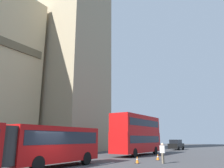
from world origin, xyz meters
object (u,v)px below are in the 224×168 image
(double_decker_bus, at_px, (137,133))
(traffic_cone_west, at_px, (137,160))
(sedan_lead, at_px, (176,145))
(traffic_cone_middle, at_px, (158,157))
(pedestrian_by_kerb, at_px, (163,152))

(double_decker_bus, xyz_separation_m, traffic_cone_west, (-8.16, -4.06, -2.43))
(sedan_lead, bearing_deg, double_decker_bus, -179.36)
(traffic_cone_middle, bearing_deg, pedestrian_by_kerb, -150.00)
(traffic_cone_west, relative_size, traffic_cone_middle, 1.00)
(sedan_lead, bearing_deg, traffic_cone_west, -170.24)
(pedestrian_by_kerb, bearing_deg, traffic_cone_west, 118.71)
(traffic_cone_middle, relative_size, pedestrian_by_kerb, 0.34)
(sedan_lead, xyz_separation_m, traffic_cone_middle, (-21.05, -4.65, -0.63))
(double_decker_bus, xyz_separation_m, traffic_cone_middle, (-4.54, -4.47, -2.43))
(traffic_cone_west, height_order, pedestrian_by_kerb, pedestrian_by_kerb)
(sedan_lead, distance_m, traffic_cone_middle, 21.57)
(traffic_cone_west, distance_m, pedestrian_by_kerb, 2.25)
(sedan_lead, bearing_deg, traffic_cone_middle, -167.54)
(double_decker_bus, xyz_separation_m, sedan_lead, (16.52, 0.18, -1.79))
(traffic_cone_west, bearing_deg, sedan_lead, 9.76)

